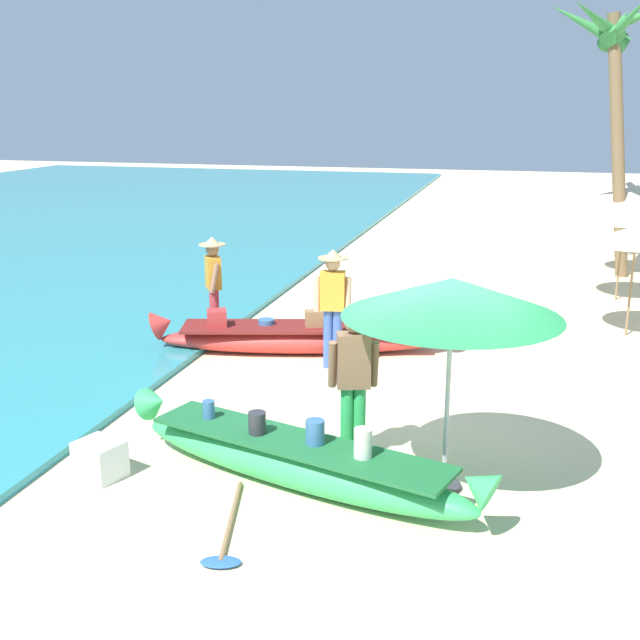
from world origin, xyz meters
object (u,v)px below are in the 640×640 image
boat_red_midground (302,337)px  person_vendor_assistant (213,281)px  patio_umbrella_large (452,298)px  paddle (228,534)px  cooler_box (100,459)px  boat_green_foreground (297,460)px  palm_tree_leaning_seaward (612,58)px  person_vendor_hatted (333,300)px  person_tourist_customer (353,378)px

boat_red_midground → person_vendor_assistant: (-1.61, 0.30, 0.77)m
boat_red_midground → patio_umbrella_large: (2.74, -4.11, 1.79)m
person_vendor_assistant → paddle: bearing=-66.7°
patio_umbrella_large → cooler_box: size_ratio=4.71×
person_vendor_assistant → boat_green_foreground: bearing=-58.8°
cooler_box → paddle: cooler_box is taller
person_vendor_assistant → palm_tree_leaning_seaward: 10.35m
person_vendor_hatted → patio_umbrella_large: 4.17m
boat_green_foreground → person_tourist_customer: 1.10m
person_tourist_customer → cooler_box: bearing=-156.4°
person_vendor_hatted → cooler_box: bearing=-110.1°
boat_red_midground → paddle: size_ratio=3.09×
person_vendor_hatted → palm_tree_leaning_seaward: bearing=62.3°
boat_green_foreground → person_tourist_customer: size_ratio=2.48×
palm_tree_leaning_seaward → paddle: size_ratio=3.88×
patio_umbrella_large → cooler_box: bearing=-169.4°
boat_red_midground → paddle: 5.65m
person_vendor_assistant → paddle: size_ratio=1.12×
person_vendor_hatted → patio_umbrella_large: size_ratio=0.81×
person_vendor_hatted → paddle: size_ratio=1.16×
person_vendor_hatted → person_vendor_assistant: bearing=158.1°
person_vendor_hatted → paddle: person_vendor_hatted is taller
person_tourist_customer → patio_umbrella_large: patio_umbrella_large is taller
boat_red_midground → paddle: boat_red_midground is taller
boat_red_midground → cooler_box: 4.85m
person_tourist_customer → patio_umbrella_large: size_ratio=0.76×
boat_green_foreground → cooler_box: boat_green_foreground is taller
person_vendor_assistant → patio_umbrella_large: patio_umbrella_large is taller
boat_green_foreground → palm_tree_leaning_seaward: bearing=72.9°
person_tourist_customer → paddle: (-0.76, -1.90, -0.94)m
person_vendor_assistant → boat_red_midground: bearing=-10.4°
person_vendor_assistant → patio_umbrella_large: size_ratio=0.78×
boat_green_foreground → paddle: boat_green_foreground is taller
boat_green_foreground → person_tourist_customer: bearing=59.7°
patio_umbrella_large → paddle: (-1.82, -1.47, -2.01)m
boat_red_midground → cooler_box: size_ratio=10.16×
person_tourist_customer → paddle: 2.25m
person_vendor_hatted → person_tourist_customer: size_ratio=1.06×
patio_umbrella_large → boat_green_foreground: bearing=-168.4°
boat_red_midground → person_vendor_hatted: bearing=-42.9°
patio_umbrella_large → palm_tree_leaning_seaward: size_ratio=0.37×
person_tourist_customer → palm_tree_leaning_seaward: palm_tree_leaning_seaward is taller
paddle → boat_red_midground: bearing=99.3°
boat_green_foreground → person_tourist_customer: (0.43, 0.73, 0.69)m
person_vendor_hatted → paddle: (0.25, -4.96, -1.02)m
patio_umbrella_large → paddle: bearing=-141.1°
palm_tree_leaning_seaward → paddle: (-3.97, -12.98, -4.79)m
boat_red_midground → person_tourist_customer: (1.67, -3.68, 0.72)m
boat_red_midground → person_vendor_assistant: 1.81m
patio_umbrella_large → person_vendor_hatted: bearing=120.7°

